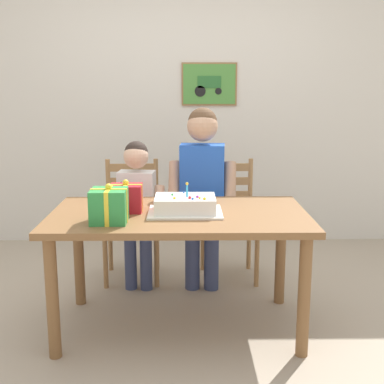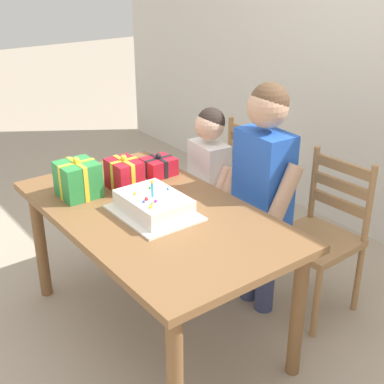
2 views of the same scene
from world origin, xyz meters
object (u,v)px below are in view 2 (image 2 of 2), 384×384
(gift_box_beside_cake, at_px, (159,166))
(chair_right, at_px, (320,236))
(chair_left, at_px, (233,192))
(gift_box_corner_small, at_px, (78,179))
(child_younger, at_px, (209,176))
(birthday_cake, at_px, (154,205))
(child_older, at_px, (263,179))
(gift_box_red_large, at_px, (124,175))
(dining_table, at_px, (153,227))

(gift_box_beside_cake, relative_size, chair_right, 0.20)
(gift_box_beside_cake, xyz_separation_m, chair_left, (-0.00, 0.59, -0.33))
(gift_box_corner_small, relative_size, child_younger, 0.20)
(birthday_cake, distance_m, child_younger, 0.73)
(gift_box_corner_small, height_order, child_older, child_older)
(child_older, bearing_deg, chair_left, 153.71)
(chair_left, distance_m, chair_right, 0.75)
(gift_box_red_large, relative_size, child_older, 0.15)
(birthday_cake, relative_size, chair_right, 0.48)
(chair_right, height_order, child_older, child_older)
(chair_left, xyz_separation_m, child_younger, (0.07, -0.27, 0.21))
(gift_box_beside_cake, distance_m, child_younger, 0.35)
(birthday_cake, distance_m, gift_box_beside_cake, 0.52)
(gift_box_beside_cake, xyz_separation_m, child_younger, (0.07, 0.33, -0.12))
(dining_table, xyz_separation_m, gift_box_red_large, (-0.32, 0.03, 0.18))
(dining_table, bearing_deg, birthday_cake, -25.89)
(birthday_cake, distance_m, chair_left, 1.04)
(birthday_cake, xyz_separation_m, gift_box_red_large, (-0.36, 0.04, 0.03))
(gift_box_red_large, bearing_deg, child_younger, 89.12)
(birthday_cake, bearing_deg, gift_box_red_large, 172.87)
(chair_left, height_order, child_younger, child_younger)
(child_older, bearing_deg, gift_box_beside_cake, -148.82)
(child_older, bearing_deg, child_younger, 179.94)
(birthday_cake, relative_size, child_younger, 0.40)
(gift_box_red_large, relative_size, chair_left, 0.22)
(child_younger, bearing_deg, gift_box_beside_cake, -101.46)
(chair_left, bearing_deg, dining_table, -66.72)
(dining_table, distance_m, gift_box_corner_small, 0.48)
(dining_table, relative_size, chair_left, 1.68)
(birthday_cake, xyz_separation_m, gift_box_corner_small, (-0.42, -0.20, 0.05))
(birthday_cake, height_order, child_younger, child_younger)
(gift_box_corner_small, bearing_deg, gift_box_beside_cake, 88.86)
(dining_table, xyz_separation_m, chair_right, (0.38, 0.88, -0.18))
(gift_box_beside_cake, bearing_deg, birthday_cake, -36.53)
(child_younger, bearing_deg, gift_box_corner_small, -95.22)
(dining_table, relative_size, child_older, 1.15)
(gift_box_corner_small, height_order, child_younger, child_younger)
(chair_right, relative_size, child_older, 0.69)
(dining_table, height_order, birthday_cake, birthday_cake)
(gift_box_red_large, height_order, chair_right, gift_box_red_large)
(dining_table, bearing_deg, chair_left, 113.28)
(chair_right, bearing_deg, gift_box_corner_small, -124.77)
(chair_left, xyz_separation_m, child_older, (0.54, -0.27, 0.35))
(chair_left, bearing_deg, chair_right, 0.00)
(gift_box_red_large, xyz_separation_m, child_older, (0.48, 0.59, -0.01))
(gift_box_beside_cake, relative_size, child_younger, 0.16)
(gift_box_red_large, bearing_deg, birthday_cake, -7.13)
(gift_box_red_large, bearing_deg, gift_box_corner_small, -105.33)
(child_older, xyz_separation_m, child_younger, (-0.47, 0.00, -0.14))
(gift_box_red_large, bearing_deg, child_older, 50.74)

